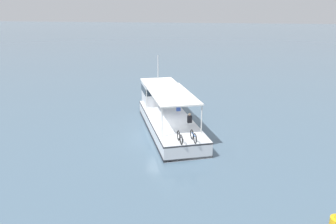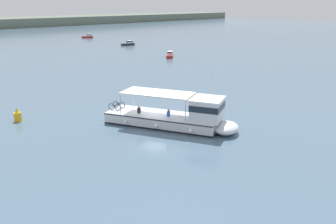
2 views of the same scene
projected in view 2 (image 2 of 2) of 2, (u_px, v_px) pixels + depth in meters
name	position (u px, v px, depth m)	size (l,w,h in m)	color
ground_plane	(156.00, 122.00, 35.10)	(400.00, 400.00, 0.00)	slate
ferry_main	(178.00, 117.00, 33.30)	(7.98, 12.87, 5.32)	silver
motorboat_far_left	(170.00, 55.00, 76.18)	(3.55, 3.37, 1.26)	maroon
motorboat_off_stern	(88.00, 36.00, 118.00)	(3.60, 3.30, 1.26)	maroon
motorboat_off_bow	(129.00, 43.00, 97.57)	(3.77, 1.91, 1.26)	#232328
channel_buoy	(18.00, 116.00, 35.17)	(0.70, 0.70, 1.40)	gold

